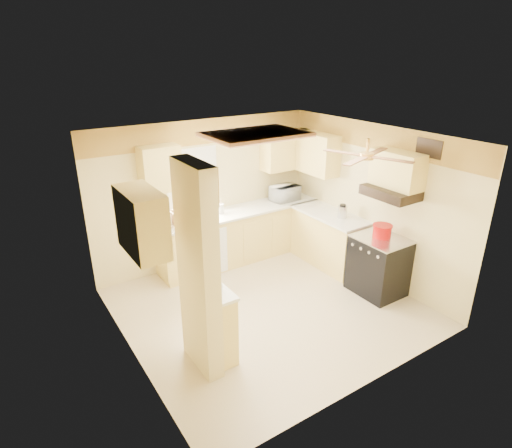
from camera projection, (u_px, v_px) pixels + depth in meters
floor at (269, 307)px, 6.32m from camera, size 4.00×4.00×0.00m
ceiling at (271, 138)px, 5.37m from camera, size 4.00×4.00×0.00m
wall_back at (206, 193)px, 7.31m from camera, size 4.00×0.00×4.00m
wall_front at (376, 290)px, 4.37m from camera, size 4.00×0.00×4.00m
wall_left at (125, 267)px, 4.83m from camera, size 0.00×3.80×3.80m
wall_right at (372, 203)px, 6.86m from camera, size 0.00×3.80×3.80m
wallpaper_border at (204, 132)px, 6.90m from camera, size 4.00×0.02×0.40m
partition_column at (198, 272)px, 4.73m from camera, size 0.20×0.70×2.50m
partition_ledge at (218, 326)px, 5.15m from camera, size 0.25×0.55×0.90m
ledge_top at (217, 292)px, 4.97m from camera, size 0.28×0.58×0.04m
lower_cabinets_back at (241, 236)px, 7.64m from camera, size 3.00×0.60×0.90m
lower_cabinets_right at (329, 240)px, 7.47m from camera, size 0.60×1.40×0.90m
countertop_back at (241, 211)px, 7.45m from camera, size 3.04×0.64×0.04m
countertop_right at (330, 215)px, 7.29m from camera, size 0.64×1.44×0.04m
dishwasher_panel at (212, 253)px, 7.02m from camera, size 0.58×0.02×0.80m
window at (192, 179)px, 7.06m from camera, size 0.92×0.02×1.02m
upper_cab_back_left at (160, 168)px, 6.52m from camera, size 0.60×0.35×0.70m
upper_cab_back_right at (285, 150)px, 7.74m from camera, size 0.90×0.35×0.70m
upper_cab_right at (314, 153)px, 7.51m from camera, size 0.35×1.00×0.70m
upper_cab_left_wall at (142, 222)px, 4.50m from camera, size 0.35×0.75×0.70m
upper_cab_over_stove at (397, 169)px, 6.08m from camera, size 0.35×0.76×0.52m
stove at (378, 265)px, 6.57m from camera, size 0.68×0.77×0.92m
range_hood at (390, 193)px, 6.16m from camera, size 0.50×0.76×0.14m
poster_menu at (205, 220)px, 4.56m from camera, size 0.02×0.42×0.57m
poster_nashville at (207, 273)px, 4.81m from camera, size 0.02×0.42×0.57m
ceiling_light_panel at (256, 135)px, 5.82m from camera, size 1.35×0.95×0.06m
ceiling_fan at (367, 156)px, 5.42m from camera, size 1.15×1.15×0.26m
vent_grate at (429, 148)px, 5.76m from camera, size 0.02×0.40×0.25m
microwave at (285, 193)px, 7.87m from camera, size 0.53×0.38×0.28m
bowl at (214, 288)px, 4.95m from camera, size 0.28×0.28×0.06m
dutch_oven at (382, 231)px, 6.40m from camera, size 0.29×0.29×0.19m
kettle at (342, 212)px, 7.07m from camera, size 0.15×0.15×0.23m
dish_rack at (174, 220)px, 6.80m from camera, size 0.37×0.28×0.22m
utensil_crock at (220, 208)px, 7.28m from camera, size 0.13×0.13×0.25m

